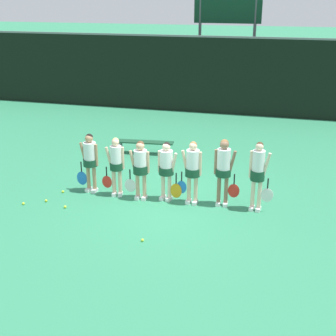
# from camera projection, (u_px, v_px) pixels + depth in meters

# --- Properties ---
(ground_plane) EXTENTS (140.00, 140.00, 0.00)m
(ground_plane) POSITION_uv_depth(u_px,v_px,m) (169.00, 200.00, 12.43)
(ground_plane) COLOR #2D7F56
(fence_windscreen) EXTENTS (60.00, 0.08, 3.42)m
(fence_windscreen) POSITION_uv_depth(u_px,v_px,m) (225.00, 76.00, 20.66)
(fence_windscreen) COLOR black
(fence_windscreen) RESTS_ON ground_plane
(scoreboard) EXTENTS (3.11, 0.15, 5.20)m
(scoreboard) POSITION_uv_depth(u_px,v_px,m) (227.00, 20.00, 21.56)
(scoreboard) COLOR #515156
(scoreboard) RESTS_ON ground_plane
(bench_courtside) EXTENTS (2.03, 0.58, 0.44)m
(bench_courtside) POSITION_uv_depth(u_px,v_px,m) (144.00, 143.00, 15.89)
(bench_courtside) COLOR #19472D
(bench_courtside) RESTS_ON ground_plane
(player_0) EXTENTS (0.68, 0.39, 1.66)m
(player_0) POSITION_uv_depth(u_px,v_px,m) (90.00, 158.00, 12.65)
(player_0) COLOR tan
(player_0) RESTS_ON ground_plane
(player_1) EXTENTS (0.62, 0.35, 1.62)m
(player_1) POSITION_uv_depth(u_px,v_px,m) (116.00, 162.00, 12.42)
(player_1) COLOR beige
(player_1) RESTS_ON ground_plane
(player_2) EXTENTS (0.69, 0.40, 1.61)m
(player_2) POSITION_uv_depth(u_px,v_px,m) (140.00, 165.00, 12.20)
(player_2) COLOR tan
(player_2) RESTS_ON ground_plane
(player_3) EXTENTS (0.67, 0.39, 1.60)m
(player_3) POSITION_uv_depth(u_px,v_px,m) (167.00, 167.00, 12.14)
(player_3) COLOR beige
(player_3) RESTS_ON ground_plane
(player_4) EXTENTS (0.65, 0.38, 1.69)m
(player_4) POSITION_uv_depth(u_px,v_px,m) (193.00, 167.00, 11.92)
(player_4) COLOR beige
(player_4) RESTS_ON ground_plane
(player_5) EXTENTS (0.68, 0.39, 1.78)m
(player_5) POSITION_uv_depth(u_px,v_px,m) (224.00, 166.00, 11.78)
(player_5) COLOR #8C664C
(player_5) RESTS_ON ground_plane
(player_6) EXTENTS (0.64, 0.35, 1.80)m
(player_6) POSITION_uv_depth(u_px,v_px,m) (258.00, 171.00, 11.51)
(player_6) COLOR beige
(player_6) RESTS_ON ground_plane
(tennis_ball_0) EXTENTS (0.07, 0.07, 0.07)m
(tennis_ball_0) POSITION_uv_depth(u_px,v_px,m) (232.00, 190.00, 12.96)
(tennis_ball_0) COLOR #CCE033
(tennis_ball_0) RESTS_ON ground_plane
(tennis_ball_1) EXTENTS (0.07, 0.07, 0.07)m
(tennis_ball_1) POSITION_uv_depth(u_px,v_px,m) (65.00, 207.00, 11.97)
(tennis_ball_1) COLOR #CCE033
(tennis_ball_1) RESTS_ON ground_plane
(tennis_ball_2) EXTENTS (0.07, 0.07, 0.07)m
(tennis_ball_2) POSITION_uv_depth(u_px,v_px,m) (46.00, 201.00, 12.32)
(tennis_ball_2) COLOR #CCE033
(tennis_ball_2) RESTS_ON ground_plane
(tennis_ball_3) EXTENTS (0.07, 0.07, 0.07)m
(tennis_ball_3) POSITION_uv_depth(u_px,v_px,m) (142.00, 240.00, 10.37)
(tennis_ball_3) COLOR #CCE033
(tennis_ball_3) RESTS_ON ground_plane
(tennis_ball_4) EXTENTS (0.07, 0.07, 0.07)m
(tennis_ball_4) POSITION_uv_depth(u_px,v_px,m) (23.00, 204.00, 12.16)
(tennis_ball_4) COLOR #CCE033
(tennis_ball_4) RESTS_ON ground_plane
(tennis_ball_5) EXTENTS (0.07, 0.07, 0.07)m
(tennis_ball_5) POSITION_uv_depth(u_px,v_px,m) (63.00, 192.00, 12.88)
(tennis_ball_5) COLOR #CCE033
(tennis_ball_5) RESTS_ON ground_plane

